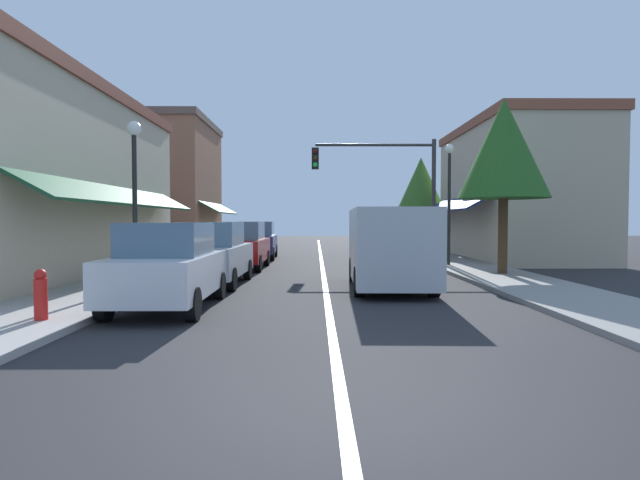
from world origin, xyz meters
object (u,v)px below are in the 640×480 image
Objects in this scene: parked_car_nearest_left at (169,266)px; street_lamp_right_mid at (449,185)px; street_lamp_left_near at (134,176)px; tree_right_far at (421,187)px; fire_hydrant at (41,295)px; parked_car_far_left at (257,240)px; traffic_signal_mast_arm at (389,178)px; tree_right_near at (504,149)px; van_in_lane at (389,246)px; parked_car_third_left at (242,246)px; parked_car_second_left at (212,254)px.

parked_car_nearest_left is 12.61m from street_lamp_right_mid.
parked_car_nearest_left is at bearing -59.74° from street_lamp_left_near.
fire_hydrant is (-10.86, -21.98, -3.25)m from tree_right_far.
street_lamp_left_near is 20.52m from tree_right_far.
parked_car_far_left is 0.78× the size of traffic_signal_mast_arm.
tree_right_near is (8.99, 6.08, 3.20)m from parked_car_nearest_left.
traffic_signal_mast_arm is 0.96× the size of tree_right_far.
parked_car_far_left is 12.03m from van_in_lane.
van_in_lane is 6.84m from street_lamp_left_near.
parked_car_nearest_left and parked_car_far_left have the same top height.
tree_right_near is at bearing -17.70° from parked_car_third_left.
street_lamp_left_near is 0.76× the size of tree_right_near.
street_lamp_right_mid is (9.72, 6.61, 0.23)m from street_lamp_left_near.
van_in_lane reaches higher than fire_hydrant.
parked_car_nearest_left is 1.00× the size of parked_car_third_left.
tree_right_far reaches higher than parked_car_far_left.
tree_right_near is 14.13m from tree_right_far.
parked_car_third_left is 9.78m from tree_right_near.
parked_car_second_left is 10.30m from parked_car_far_left.
tree_right_far reaches higher than fire_hydrant.
parked_car_nearest_left is 3.83m from street_lamp_left_near.
parked_car_nearest_left is 13.59m from traffic_signal_mast_arm.
van_in_lane is at bearing -49.73° from parked_car_third_left.
fire_hydrant is at bearing -99.26° from parked_car_third_left.
traffic_signal_mast_arm is at bearing -109.80° from tree_right_far.
street_lamp_left_near reaches higher than parked_car_third_left.
fire_hydrant is (-1.77, -5.79, -0.33)m from parked_car_second_left.
fire_hydrant is at bearing -143.68° from tree_right_near.
tree_right_far is (9.08, 16.18, 2.93)m from parked_car_second_left.
traffic_signal_mast_arm is (6.06, 7.78, 2.77)m from parked_car_second_left.
parked_car_nearest_left is 0.79× the size of van_in_lane.
parked_car_far_left is (0.12, 10.30, 0.00)m from parked_car_second_left.
parked_car_second_left is 2.97m from street_lamp_left_near.
parked_car_second_left is 9.91m from street_lamp_right_mid.
parked_car_third_left is at bearing 131.19° from van_in_lane.
tree_right_far is at bearing 63.70° from fire_hydrant.
van_in_lane is (4.74, -11.05, 0.27)m from parked_car_far_left.
tree_right_near is 6.54× the size of fire_hydrant.
fire_hydrant is at bearing -98.16° from parked_car_far_left.
traffic_signal_mast_arm is 6.40m from tree_right_near.
tree_right_far is (3.03, 8.41, 0.16)m from traffic_signal_mast_arm.
tree_right_near reaches higher than street_lamp_left_near.
tree_right_near is at bearing 36.32° from fire_hydrant.
street_lamp_right_mid is (8.10, 9.39, 2.31)m from parked_car_nearest_left.
street_lamp_right_mid is (7.88, 0.38, 2.31)m from parked_car_third_left.
parked_car_third_left is at bearing -177.24° from street_lamp_right_mid.
fire_hydrant is at bearing -105.78° from parked_car_second_left.
tree_right_far reaches higher than parked_car_third_left.
traffic_signal_mast_arm reaches higher than fire_hydrant.
parked_car_nearest_left and parked_car_third_left have the same top height.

